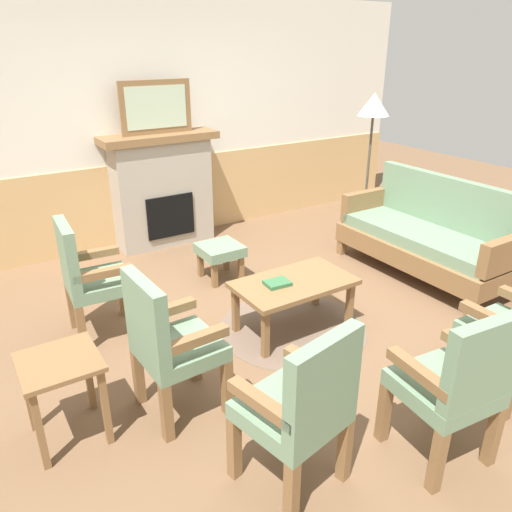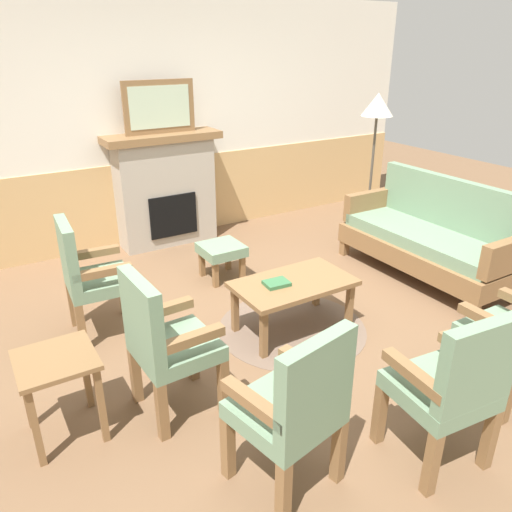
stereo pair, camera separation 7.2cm
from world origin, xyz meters
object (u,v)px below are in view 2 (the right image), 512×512
object	(u,v)px
book_on_table	(277,283)
side_table	(58,374)
armchair_by_window_left	(165,339)
couch	(429,239)
armchair_front_left	(452,384)
floor_lamp_by_couch	(377,114)
footstool	(222,252)
armchair_front_center	(295,405)
armchair_near_fireplace	(89,273)
fireplace	(166,189)
framed_picture	(159,107)
coffee_table	(293,287)

from	to	relation	value
book_on_table	side_table	xyz separation A→B (m)	(-1.71, -0.29, -0.02)
armchair_by_window_left	couch	bearing A→B (deg)	10.24
book_on_table	armchair_by_window_left	world-z (taller)	armchair_by_window_left
armchair_front_left	floor_lamp_by_couch	xyz separation A→B (m)	(2.19, 2.95, 0.91)
footstool	armchair_front_left	xyz separation A→B (m)	(-0.07, -2.77, 0.25)
armchair_front_center	armchair_near_fireplace	bearing A→B (deg)	103.16
armchair_front_left	footstool	bearing A→B (deg)	88.57
footstool	armchair_front_center	bearing A→B (deg)	-109.54
book_on_table	side_table	bearing A→B (deg)	-170.48
fireplace	footstool	distance (m)	1.27
framed_picture	armchair_near_fireplace	bearing A→B (deg)	-129.02
couch	floor_lamp_by_couch	bearing A→B (deg)	75.44
fireplace	side_table	distance (m)	3.17
floor_lamp_by_couch	armchair_front_left	bearing A→B (deg)	-126.59
armchair_near_fireplace	armchair_front_center	xyz separation A→B (m)	(0.49, -2.09, 0.00)
couch	armchair_by_window_left	size ratio (longest dim) A/B	1.84
coffee_table	armchair_by_window_left	size ratio (longest dim) A/B	0.98
book_on_table	couch	bearing A→B (deg)	3.79
armchair_near_fireplace	floor_lamp_by_couch	world-z (taller)	floor_lamp_by_couch
fireplace	armchair_by_window_left	xyz separation A→B (m)	(-1.13, -2.77, -0.11)
book_on_table	armchair_near_fireplace	world-z (taller)	armchair_near_fireplace
book_on_table	armchair_front_left	xyz separation A→B (m)	(0.04, -1.62, 0.08)
coffee_table	armchair_near_fireplace	distance (m)	1.62
armchair_near_fireplace	armchair_by_window_left	xyz separation A→B (m)	(0.16, -1.19, 0.00)
couch	footstool	world-z (taller)	couch
armchair_near_fireplace	book_on_table	bearing A→B (deg)	-31.54
coffee_table	armchair_by_window_left	world-z (taller)	armchair_by_window_left
armchair_front_center	side_table	distance (m)	1.40
coffee_table	armchair_front_left	bearing A→B (deg)	-94.06
armchair_by_window_left	armchair_front_left	size ratio (longest dim) A/B	1.00
framed_picture	couch	distance (m)	3.14
armchair_front_left	framed_picture	bearing A→B (deg)	90.15
couch	coffee_table	distance (m)	1.77
footstool	side_table	bearing A→B (deg)	-141.75
framed_picture	footstool	bearing A→B (deg)	-86.23
fireplace	armchair_front_left	size ratio (longest dim) A/B	1.33
framed_picture	floor_lamp_by_couch	xyz separation A→B (m)	(2.20, -1.03, -0.11)
armchair_by_window_left	side_table	world-z (taller)	armchair_by_window_left
coffee_table	footstool	xyz separation A→B (m)	(-0.04, 1.17, -0.10)
footstool	coffee_table	bearing A→B (deg)	-87.81
fireplace	coffee_table	bearing A→B (deg)	-87.01
armchair_front_center	side_table	world-z (taller)	armchair_front_center
armchair_front_center	side_table	bearing A→B (deg)	132.53
coffee_table	side_table	bearing A→B (deg)	-171.74
armchair_near_fireplace	armchair_front_left	world-z (taller)	same
book_on_table	armchair_front_center	xyz separation A→B (m)	(-0.77, -1.32, 0.08)
armchair_near_fireplace	floor_lamp_by_couch	bearing A→B (deg)	9.04
armchair_front_center	side_table	xyz separation A→B (m)	(-0.95, 1.03, -0.10)
armchair_front_left	armchair_near_fireplace	bearing A→B (deg)	118.43
framed_picture	armchair_front_center	world-z (taller)	framed_picture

